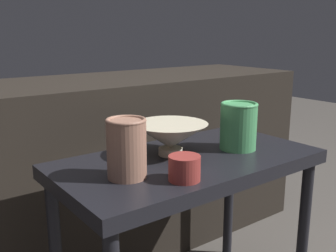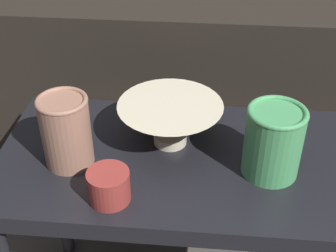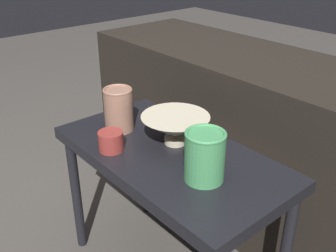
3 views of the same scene
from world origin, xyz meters
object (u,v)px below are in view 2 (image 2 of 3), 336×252
Objects in this scene: vase_textured_left at (66,130)px; vase_colorful_right at (273,141)px; bowl at (170,120)px; cup at (109,186)px.

vase_colorful_right is (0.41, 0.01, -0.00)m from vase_textured_left.
bowl is at bearing 159.77° from vase_colorful_right.
bowl is 0.21m from cup.
vase_textured_left is 0.15m from cup.
cup is (-0.10, -0.18, -0.03)m from bowl.
vase_textured_left is at bearing -157.45° from bowl.
bowl reaches higher than cup.
bowl is 1.46× the size of vase_textured_left.
vase_colorful_right reaches higher than bowl.
vase_colorful_right is at bearing 0.97° from vase_textured_left.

